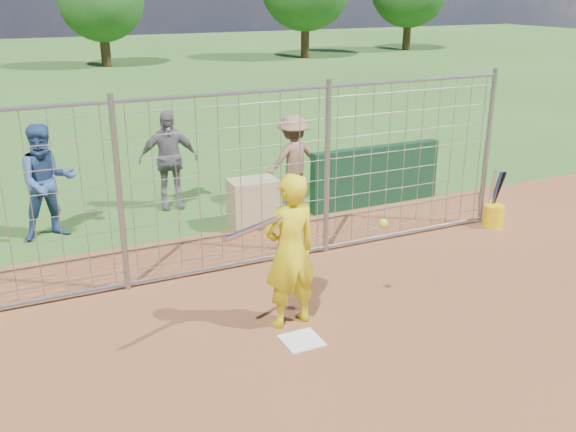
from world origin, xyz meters
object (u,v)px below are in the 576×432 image
batter (290,251)px  bystander_c (293,160)px  bystander_a (47,182)px  bystander_b (169,160)px  equipment_bin (254,203)px  bucket_with_bats (493,213)px

batter → bystander_c: size_ratio=1.14×
bystander_a → bystander_b: size_ratio=1.03×
bystander_c → equipment_bin: bearing=31.4°
equipment_bin → bucket_with_bats: size_ratio=0.82×
batter → bystander_c: bearing=-121.4°
batter → bystander_a: (-2.23, 4.19, -0.01)m
bucket_with_bats → batter: bearing=-161.3°
bystander_a → equipment_bin: bystander_a is taller
batter → equipment_bin: bearing=-110.3°
bystander_a → bystander_b: 2.21m
bucket_with_bats → bystander_a: bearing=158.4°
batter → bucket_with_bats: 4.81m
bystander_a → bystander_c: 4.26m
bystander_b → equipment_bin: size_ratio=2.25×
bystander_c → equipment_bin: bystander_c is taller
equipment_bin → bystander_c: bearing=39.0°
bystander_b → bucket_with_bats: size_ratio=1.84×
batter → bystander_a: size_ratio=1.01×
equipment_bin → bucket_with_bats: 4.03m
bystander_c → bucket_with_bats: (2.47, -2.60, -0.58)m
bystander_a → bucket_with_bats: bystander_a is taller
bystander_c → bucket_with_bats: size_ratio=1.68×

